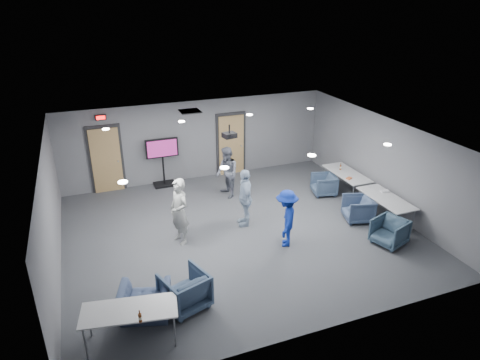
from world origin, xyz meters
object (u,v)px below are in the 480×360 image
object	(u,v)px
chair_front_b	(145,303)
table_right_b	(386,199)
person_b	(227,173)
projector	(229,135)
tv_stand	(163,159)
bottle_right	(340,167)
chair_right_c	(389,232)
chair_right_a	(324,185)
table_right_a	(347,174)
person_a	(179,211)
person_c	(245,197)
chair_front_a	(185,290)
person_d	(286,218)
chair_right_b	(358,209)
table_front_left	(129,312)
bottle_front	(140,318)

from	to	relation	value
chair_front_b	table_right_b	xyz separation A→B (m)	(6.90, 1.49, 0.36)
person_b	projector	world-z (taller)	projector
tv_stand	bottle_right	bearing A→B (deg)	-25.20
chair_right_c	table_right_b	size ratio (longest dim) A/B	0.43
chair_right_a	bottle_right	size ratio (longest dim) A/B	3.15
table_right_a	bottle_right	size ratio (longest dim) A/B	7.76
person_a	tv_stand	world-z (taller)	person_a
chair_right_a	projector	size ratio (longest dim) A/B	1.86
person_c	chair_front_b	distance (m)	4.24
chair_front_a	table_right_a	size ratio (longest dim) A/B	0.49
person_a	table_right_a	xyz separation A→B (m)	(5.58, 0.92, -0.19)
person_b	person_d	xyz separation A→B (m)	(0.45, -3.21, -0.05)
chair_right_b	table_right_a	distance (m)	1.74
chair_right_a	table_right_b	xyz separation A→B (m)	(0.65, -2.15, 0.36)
person_a	chair_right_b	world-z (taller)	person_a
chair_front_a	projector	xyz separation A→B (m)	(2.21, 3.42, 2.01)
table_front_left	bottle_front	xyz separation A→B (m)	(0.14, -0.38, 0.14)
person_b	chair_right_b	distance (m)	4.06
person_a	chair_right_a	size ratio (longest dim) A/B	2.42
person_c	chair_front_b	size ratio (longest dim) A/B	1.66
chair_right_c	bottle_right	world-z (taller)	bottle_right
person_d	person_c	bearing A→B (deg)	-127.16
table_right_b	chair_right_c	bearing A→B (deg)	147.44
table_right_b	tv_stand	world-z (taller)	tv_stand
table_front_left	tv_stand	distance (m)	7.04
chair_front_b	table_right_a	bearing A→B (deg)	-136.51
person_d	chair_right_c	distance (m)	2.67
person_b	chair_front_b	bearing A→B (deg)	-41.09
person_b	chair_right_c	distance (m)	5.07
chair_front_b	projector	size ratio (longest dim) A/B	2.55
person_a	table_right_b	world-z (taller)	person_a
chair_right_b	person_d	bearing A→B (deg)	-63.83
chair_right_b	chair_right_c	xyz separation A→B (m)	(0.00, -1.34, -0.00)
chair_right_a	person_b	bearing A→B (deg)	-94.76
chair_front_b	table_front_left	distance (m)	0.78
person_b	table_right_b	size ratio (longest dim) A/B	0.91
tv_stand	person_d	bearing A→B (deg)	-65.90
person_d	bottle_front	size ratio (longest dim) A/B	6.17
person_a	chair_front_b	size ratio (longest dim) A/B	1.77
person_a	table_right_b	distance (m)	5.67
chair_right_b	tv_stand	distance (m)	6.35
person_a	bottle_right	xyz separation A→B (m)	(5.53, 1.23, -0.06)
chair_right_a	table_right_b	bearing A→B (deg)	30.18
person_d	table_right_b	size ratio (longest dim) A/B	0.85
person_b	chair_right_c	xyz separation A→B (m)	(2.92, -4.12, -0.46)
chair_right_b	bottle_right	bearing A→B (deg)	178.79
chair_front_b	chair_front_a	bearing A→B (deg)	-162.69
person_b	chair_front_a	bearing A→B (deg)	-33.96
bottle_front	chair_front_a	bearing A→B (deg)	44.40
person_c	bottle_right	xyz separation A→B (m)	(3.65, 0.96, -0.00)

